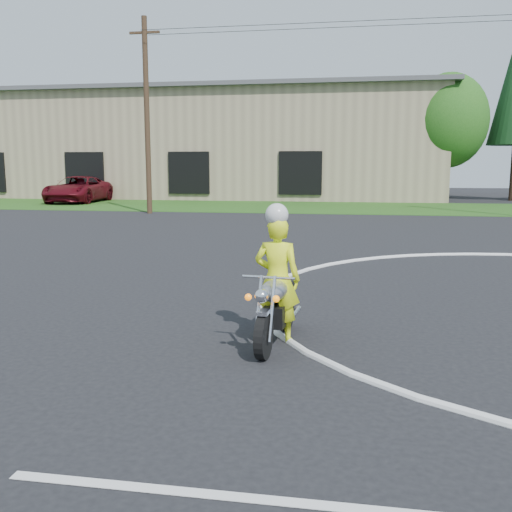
# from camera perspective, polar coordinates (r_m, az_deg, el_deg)

# --- Properties ---
(grass_strip) EXTENTS (120.00, 10.00, 0.02)m
(grass_strip) POSITION_cam_1_polar(r_m,az_deg,el_deg) (35.31, 16.72, 4.58)
(grass_strip) COLOR #1E4714
(grass_strip) RESTS_ON ground
(primary_motorcycle) EXTENTS (0.72, 2.06, 1.08)m
(primary_motorcycle) POSITION_cam_1_polar(r_m,az_deg,el_deg) (8.15, 1.99, -5.21)
(primary_motorcycle) COLOR black
(primary_motorcycle) RESTS_ON ground
(rider_primary_grp) EXTENTS (0.70, 0.50, 2.01)m
(rider_primary_grp) POSITION_cam_1_polar(r_m,az_deg,el_deg) (8.19, 2.13, -1.97)
(rider_primary_grp) COLOR #EDFF1A
(rider_primary_grp) RESTS_ON ground
(pickup_grp) EXTENTS (3.48, 6.67, 1.79)m
(pickup_grp) POSITION_cam_1_polar(r_m,az_deg,el_deg) (41.20, -17.36, 6.38)
(pickup_grp) COLOR #540913
(pickup_grp) RESTS_ON ground
(warehouse) EXTENTS (41.00, 17.00, 8.30)m
(warehouse) POSITION_cam_1_polar(r_m,az_deg,el_deg) (49.90, -6.35, 10.88)
(warehouse) COLOR tan
(warehouse) RESTS_ON ground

